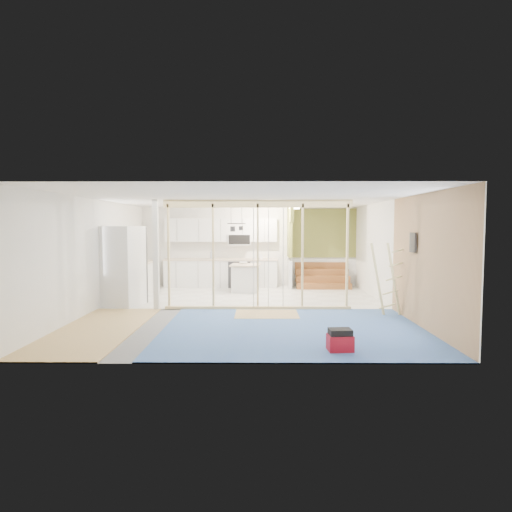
{
  "coord_description": "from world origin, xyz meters",
  "views": [
    {
      "loc": [
        0.33,
        -10.01,
        1.98
      ],
      "look_at": [
        0.25,
        0.6,
        1.23
      ],
      "focal_mm": 30.0,
      "sensor_mm": 36.0,
      "label": 1
    }
  ],
  "objects_px": {
    "island": "(246,278)",
    "toolbox": "(340,341)",
    "fridge": "(122,266)",
    "ladder": "(388,279)"
  },
  "relations": [
    {
      "from": "island",
      "to": "ladder",
      "type": "bearing_deg",
      "value": -41.9
    },
    {
      "from": "fridge",
      "to": "island",
      "type": "height_order",
      "value": "fridge"
    },
    {
      "from": "toolbox",
      "to": "fridge",
      "type": "bearing_deg",
      "value": 136.23
    },
    {
      "from": "island",
      "to": "ladder",
      "type": "distance_m",
      "value": 4.7
    },
    {
      "from": "fridge",
      "to": "toolbox",
      "type": "relative_size",
      "value": 4.87
    },
    {
      "from": "fridge",
      "to": "ladder",
      "type": "xyz_separation_m",
      "value": [
        6.19,
        -1.15,
        -0.17
      ]
    },
    {
      "from": "island",
      "to": "fridge",
      "type": "bearing_deg",
      "value": -138.23
    },
    {
      "from": "ladder",
      "to": "fridge",
      "type": "bearing_deg",
      "value": 153.91
    },
    {
      "from": "ladder",
      "to": "island",
      "type": "bearing_deg",
      "value": 117.92
    },
    {
      "from": "island",
      "to": "toolbox",
      "type": "xyz_separation_m",
      "value": [
        1.68,
        -6.09,
        -0.24
      ]
    }
  ]
}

